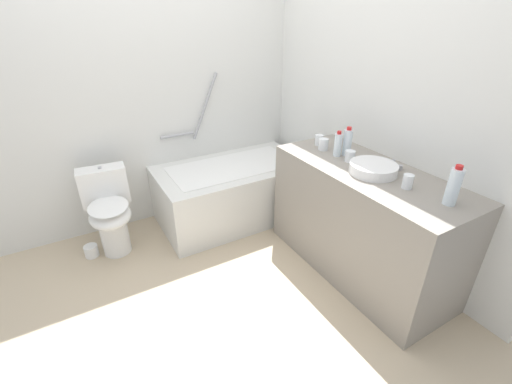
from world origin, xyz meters
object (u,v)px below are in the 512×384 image
Objects in this scene: water_bottle_1 at (338,145)px; drinking_glass_1 at (408,182)px; drinking_glass_2 at (319,140)px; toilet_paper_roll at (91,251)px; water_bottle_0 at (347,142)px; sink_basin at (373,168)px; sink_faucet at (392,164)px; water_bottle_2 at (454,186)px; bathtub at (234,190)px; toilet at (109,211)px; drinking_glass_3 at (350,156)px; drinking_glass_0 at (323,144)px.

drinking_glass_1 is at bearing -89.08° from water_bottle_1.
drinking_glass_2 is 0.77× the size of toilet_paper_roll.
drinking_glass_1 is at bearing -39.89° from toilet_paper_roll.
toilet_paper_roll is (-1.88, 0.91, -0.91)m from water_bottle_0.
drinking_glass_2 is at bearing 86.77° from sink_basin.
toilet_paper_roll is at bearing 145.28° from sink_basin.
drinking_glass_2 is (-0.15, 0.62, 0.01)m from sink_faucet.
water_bottle_2 is (-0.02, -0.86, 0.01)m from water_bottle_0.
sink_basin is at bearing -69.36° from bathtub.
drinking_glass_2 reaches higher than sink_basin.
sink_basin is at bearing 56.20° from toilet.
toilet is at bearing 158.70° from drinking_glass_2.
sink_basin is 2.93× the size of toilet_paper_roll.
drinking_glass_3 is at bearing 61.81° from toilet.
toilet is 3.22× the size of water_bottle_0.
drinking_glass_0 is 0.83× the size of toilet_paper_roll.
water_bottle_2 is (0.05, -0.89, 0.02)m from water_bottle_1.
water_bottle_0 reaches higher than drinking_glass_2.
bathtub reaches higher than water_bottle_1.
drinking_glass_2 is at bearing 68.50° from drinking_glass_0.
water_bottle_1 is at bearing 93.45° from water_bottle_2.
sink_faucet is 1.38× the size of toilet_paper_roll.
toilet_paper_roll is (-1.84, 0.63, -0.85)m from drinking_glass_2.
sink_faucet is 0.55m from drinking_glass_0.
drinking_glass_0 reaches higher than toilet.
bathtub is 1.95m from water_bottle_2.
water_bottle_0 is (-0.11, 0.34, 0.07)m from sink_faucet.
water_bottle_2 reaches higher than water_bottle_0.
toilet is at bearing 178.65° from bathtub.
water_bottle_0 is 0.14m from drinking_glass_3.
toilet is 6.49× the size of toilet_paper_roll.
drinking_glass_3 is at bearing 90.66° from drinking_glass_1.
water_bottle_2 is at bearing -80.36° from drinking_glass_1.
sink_faucet is at bearing -71.77° from water_bottle_0.
water_bottle_1 is at bearing 89.64° from sink_basin.
drinking_glass_1 is 0.50m from drinking_glass_3.
toilet_paper_roll is at bearing 157.83° from drinking_glass_0.
drinking_glass_1 is at bearing -89.34° from drinking_glass_3.
water_bottle_2 reaches higher than toilet_paper_roll.
drinking_glass_2 is (-0.04, 0.28, -0.06)m from water_bottle_0.
water_bottle_0 reaches higher than toilet_paper_roll.
water_bottle_2 is (0.06, -0.52, 0.08)m from sink_basin.
bathtub reaches higher than drinking_glass_1.
drinking_glass_0 reaches higher than toilet_paper_roll.
bathtub is 1.26m from drinking_glass_3.
toilet is at bearing 132.87° from water_bottle_2.
sink_faucet is at bearing -32.14° from toilet_paper_roll.
drinking_glass_0 reaches higher than sink_faucet.
bathtub is 1.51m from sink_faucet.
drinking_glass_3 is (0.01, 0.23, 0.01)m from sink_basin.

